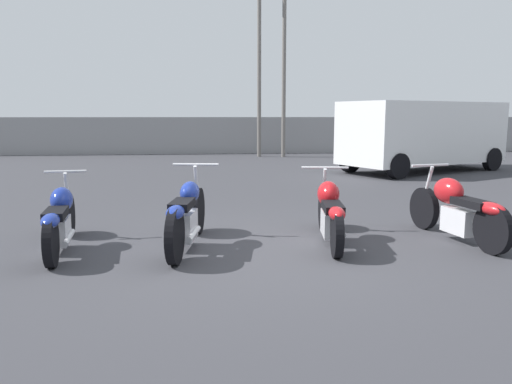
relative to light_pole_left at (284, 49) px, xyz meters
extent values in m
plane|color=#38383D|center=(-2.51, -14.05, -4.27)|extent=(60.00, 60.00, 0.00)
cube|color=gray|center=(-2.51, 1.92, -3.47)|extent=(40.00, 0.04, 1.60)
cylinder|color=slate|center=(0.00, 0.00, -0.77)|extent=(0.16, 0.16, 7.00)
cylinder|color=slate|center=(-0.96, 0.27, -0.97)|extent=(0.16, 0.16, 6.62)
cylinder|color=black|center=(-5.15, -12.93, -3.98)|extent=(0.17, 0.59, 0.58)
cylinder|color=black|center=(-4.96, -14.45, -3.98)|extent=(0.17, 0.59, 0.58)
cube|color=silver|center=(-5.04, -13.77, -4.01)|extent=(0.27, 0.57, 0.32)
ellipsoid|color=navy|center=(-5.08, -13.51, -3.66)|extent=(0.34, 0.53, 0.33)
cube|color=black|center=(-5.01, -14.02, -3.74)|extent=(0.31, 0.60, 0.10)
ellipsoid|color=navy|center=(-4.96, -14.40, -3.75)|extent=(0.25, 0.46, 0.16)
cylinder|color=silver|center=(-5.14, -13.02, -3.34)|extent=(0.56, 0.11, 0.04)
cylinder|color=silver|center=(-5.14, -12.98, -3.66)|extent=(0.08, 0.25, 0.63)
cylinder|color=silver|center=(-4.90, -13.90, -4.07)|extent=(0.16, 0.71, 0.07)
cylinder|color=black|center=(-3.32, -12.97, -3.94)|extent=(0.20, 0.67, 0.67)
cylinder|color=black|center=(-3.57, -14.49, -3.94)|extent=(0.20, 0.67, 0.67)
cube|color=silver|center=(-3.46, -13.81, -3.97)|extent=(0.29, 0.58, 0.37)
ellipsoid|color=navy|center=(-3.42, -13.55, -3.58)|extent=(0.33, 0.57, 0.29)
cube|color=black|center=(-3.50, -14.06, -3.65)|extent=(0.33, 0.59, 0.10)
ellipsoid|color=navy|center=(-3.56, -14.44, -3.67)|extent=(0.27, 0.47, 0.16)
cylinder|color=silver|center=(-3.34, -13.07, -3.26)|extent=(0.65, 0.14, 0.04)
cylinder|color=silver|center=(-3.33, -13.02, -3.60)|extent=(0.09, 0.26, 0.67)
cylinder|color=silver|center=(-3.36, -13.98, -4.04)|extent=(0.17, 0.65, 0.07)
cylinder|color=black|center=(-1.44, -12.86, -3.98)|extent=(0.18, 0.60, 0.59)
cylinder|color=black|center=(-1.64, -14.41, -3.98)|extent=(0.18, 0.60, 0.59)
cube|color=silver|center=(-1.55, -13.71, -4.01)|extent=(0.27, 0.58, 0.32)
ellipsoid|color=#AD1419|center=(-1.51, -13.45, -3.65)|extent=(0.37, 0.53, 0.36)
cube|color=black|center=(-1.58, -13.97, -3.74)|extent=(0.32, 0.62, 0.10)
ellipsoid|color=#AD1419|center=(-1.63, -14.36, -3.74)|extent=(0.26, 0.46, 0.16)
cylinder|color=silver|center=(-1.45, -12.96, -3.33)|extent=(0.69, 0.13, 0.04)
cylinder|color=silver|center=(-1.44, -12.91, -3.66)|extent=(0.08, 0.25, 0.63)
cylinder|color=silver|center=(-1.45, -13.88, -4.07)|extent=(0.14, 0.57, 0.07)
cylinder|color=black|center=(0.08, -13.02, -3.96)|extent=(0.20, 0.63, 0.63)
cylinder|color=black|center=(0.32, -14.46, -3.96)|extent=(0.20, 0.63, 0.63)
cube|color=silver|center=(0.21, -13.81, -3.99)|extent=(0.28, 0.55, 0.34)
ellipsoid|color=red|center=(0.17, -13.57, -3.61)|extent=(0.39, 0.57, 0.36)
cube|color=black|center=(0.25, -14.06, -3.70)|extent=(0.33, 0.63, 0.10)
ellipsoid|color=red|center=(0.31, -14.41, -3.71)|extent=(0.27, 0.47, 0.16)
cylinder|color=silver|center=(0.10, -13.12, -3.30)|extent=(0.61, 0.13, 0.04)
cylinder|color=silver|center=(0.09, -13.07, -3.63)|extent=(0.09, 0.26, 0.65)
cylinder|color=silver|center=(0.35, -13.94, -4.06)|extent=(0.16, 0.60, 0.07)
cube|color=white|center=(3.39, -5.60, -3.09)|extent=(5.64, 4.06, 1.80)
cube|color=black|center=(5.76, -4.49, -2.69)|extent=(0.79, 1.64, 0.54)
cylinder|color=black|center=(4.83, -3.87, -3.92)|extent=(0.73, 0.50, 0.70)
cylinder|color=black|center=(5.64, -5.60, -3.92)|extent=(0.73, 0.50, 0.70)
cylinder|color=black|center=(1.13, -5.61, -3.92)|extent=(0.73, 0.50, 0.70)
cylinder|color=black|center=(1.94, -7.33, -3.92)|extent=(0.73, 0.50, 0.70)
camera|label=1|loc=(-3.22, -20.13, -2.56)|focal=35.00mm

